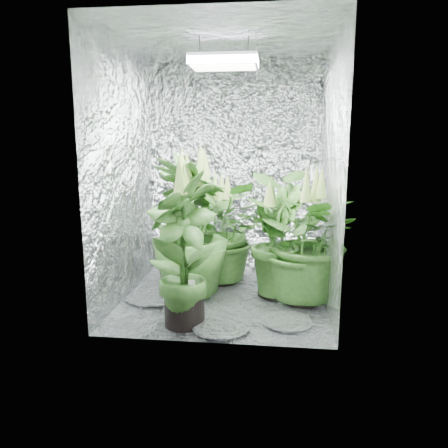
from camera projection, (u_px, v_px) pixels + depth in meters
name	position (u px, v px, depth m)	size (l,w,h in m)	color
ground	(224.00, 298.00, 3.55)	(1.60, 1.60, 0.00)	silver
walls	(224.00, 175.00, 3.36)	(1.62, 1.62, 2.00)	silver
ceiling	(224.00, 37.00, 3.16)	(1.60, 1.60, 0.01)	silver
grow_lamp	(224.00, 62.00, 3.20)	(0.50, 0.30, 0.22)	gray
plant_a	(222.00, 231.00, 3.86)	(0.94, 0.94, 1.00)	black
plant_b	(191.00, 221.00, 3.80)	(0.81, 0.81, 1.23)	black
plant_c	(276.00, 242.00, 3.53)	(0.51, 0.51, 0.99)	black
plant_d	(189.00, 230.00, 3.50)	(0.85, 0.85, 1.20)	black
plant_e	(304.00, 239.00, 3.35)	(1.06, 1.06, 1.08)	black
plant_f	(183.00, 250.00, 2.94)	(0.75, 0.75, 1.15)	black
circulation_fan	(295.00, 263.00, 3.96)	(0.16, 0.33, 0.38)	black
plant_label	(192.00, 285.00, 2.95)	(0.04, 0.01, 0.07)	white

